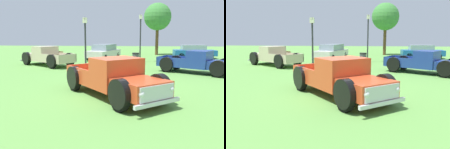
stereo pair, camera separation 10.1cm
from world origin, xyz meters
The scene contains 11 objects.
ground_plane centered at (0.00, 0.00, 0.00)m, with size 80.00×80.00×0.00m, color #5B9342.
pickup_truck_foreground centered at (0.31, -1.25, 0.76)m, with size 4.70×5.23×1.60m.
pickup_truck_behind_left centered at (5.15, 5.15, 0.70)m, with size 4.95×4.03×1.47m.
pickup_truck_behind_right centered at (-6.22, 8.18, 0.73)m, with size 5.15×4.26×1.54m.
sedan_distant_a centered at (-2.04, 12.96, 0.79)m, with size 3.15×4.87×1.51m.
sedan_distant_b centered at (7.13, 15.01, 0.73)m, with size 4.19×1.73×1.40m.
lamp_post_near centered at (-2.43, 5.99, 1.93)m, with size 0.36×0.36×3.68m.
lamp_post_far centered at (1.48, 11.41, 2.23)m, with size 0.36×0.36×4.26m.
picnic_table centered at (-7.00, 12.64, 0.49)m, with size 1.58×1.88×0.78m.
trash_can centered at (1.08, 9.75, 0.48)m, with size 0.59×0.59×0.95m.
oak_tree_east centered at (3.65, 18.89, 4.50)m, with size 3.22×3.22×6.15m.
Camera 2 is at (1.05, -10.29, 2.51)m, focal length 37.99 mm.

